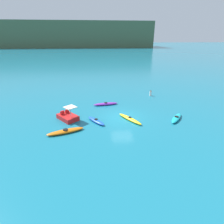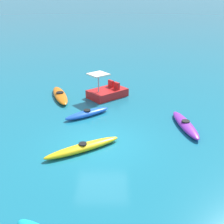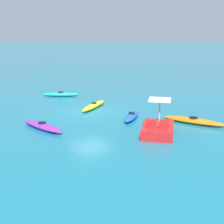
{
  "view_description": "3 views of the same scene",
  "coord_description": "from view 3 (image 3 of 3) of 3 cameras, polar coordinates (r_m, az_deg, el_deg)",
  "views": [
    {
      "loc": [
        -3.02,
        -18.11,
        8.45
      ],
      "look_at": [
        -1.19,
        0.13,
        0.67
      ],
      "focal_mm": 28.37,
      "sensor_mm": 36.0,
      "label": 1
    },
    {
      "loc": [
        11.53,
        0.53,
        6.49
      ],
      "look_at": [
        -2.73,
        0.46,
        0.37
      ],
      "focal_mm": 46.07,
      "sensor_mm": 36.0,
      "label": 2
    },
    {
      "loc": [
        -16.02,
        10.91,
        4.72
      ],
      "look_at": [
        -2.23,
        -0.04,
        0.39
      ],
      "focal_mm": 48.85,
      "sensor_mm": 36.0,
      "label": 3
    }
  ],
  "objects": [
    {
      "name": "ground_plane",
      "position": [
        19.95,
        -4.08,
        0.1
      ],
      "size": [
        600.0,
        600.0,
        0.0
      ],
      "primitive_type": "plane",
      "color": "#19728C"
    },
    {
      "name": "kayak_blue",
      "position": [
        18.15,
        3.68,
        -0.75
      ],
      "size": [
        2.06,
        2.56,
        0.37
      ],
      "color": "blue",
      "rests_on": "ground_plane"
    },
    {
      "name": "kayak_cyan",
      "position": [
        25.4,
        -9.57,
        3.29
      ],
      "size": [
        2.38,
        2.74,
        0.37
      ],
      "color": "#19B7C6",
      "rests_on": "ground_plane"
    },
    {
      "name": "pedal_boat_red",
      "position": [
        15.28,
        8.61,
        -3.01
      ],
      "size": [
        2.68,
        2.81,
        1.68
      ],
      "color": "red",
      "rests_on": "ground_plane"
    },
    {
      "name": "kayak_yellow",
      "position": [
        20.9,
        -3.4,
        1.2
      ],
      "size": [
        2.31,
        3.31,
        0.37
      ],
      "color": "yellow",
      "rests_on": "ground_plane"
    },
    {
      "name": "kayak_orange",
      "position": [
        17.7,
        14.98,
        -1.58
      ],
      "size": [
        3.56,
        1.84,
        0.37
      ],
      "color": "orange",
      "rests_on": "ground_plane"
    },
    {
      "name": "kayak_purple",
      "position": [
        16.52,
        -12.91,
        -2.55
      ],
      "size": [
        3.34,
        1.07,
        0.37
      ],
      "color": "purple",
      "rests_on": "ground_plane"
    }
  ]
}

